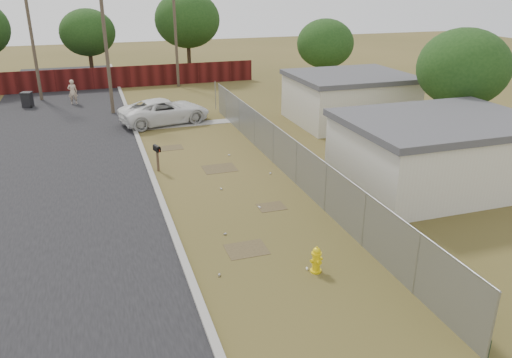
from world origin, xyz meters
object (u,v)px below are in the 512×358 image
object	(u,v)px
fire_hydrant	(316,260)
pickup_truck	(165,111)
pedestrian	(73,92)
mailbox	(157,151)
trash_bin	(27,99)

from	to	relation	value
fire_hydrant	pickup_truck	xyz separation A→B (m)	(-1.81, 19.29, 0.37)
pickup_truck	pedestrian	xyz separation A→B (m)	(-5.68, 7.53, 0.12)
mailbox	trash_bin	xyz separation A→B (m)	(-7.18, 16.19, -0.47)
fire_hydrant	trash_bin	world-z (taller)	trash_bin
pedestrian	trash_bin	distance (m)	3.19
mailbox	pedestrian	world-z (taller)	pedestrian
pickup_truck	trash_bin	bearing A→B (deg)	37.55
fire_hydrant	pickup_truck	distance (m)	19.38
fire_hydrant	pedestrian	distance (m)	27.85
fire_hydrant	mailbox	xyz separation A→B (m)	(-3.47, 10.64, 0.61)
pickup_truck	trash_bin	xyz separation A→B (m)	(-8.84, 7.54, -0.23)
pedestrian	pickup_truck	bearing A→B (deg)	123.08
pickup_truck	pedestrian	distance (m)	9.43
fire_hydrant	pickup_truck	size ratio (longest dim) A/B	0.16
fire_hydrant	mailbox	size ratio (longest dim) A/B	0.69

